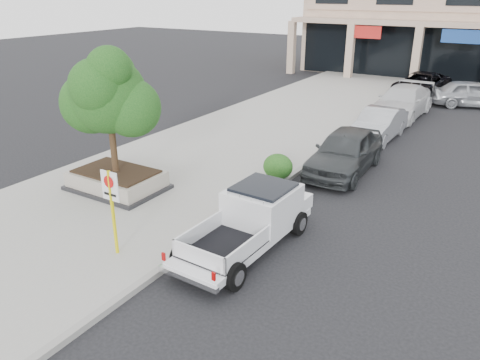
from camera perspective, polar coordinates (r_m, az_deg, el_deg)
name	(u,v)px	position (r m, az deg, el deg)	size (l,w,h in m)	color
ground	(250,258)	(12.49, 1.21, -9.50)	(120.00, 120.00, 0.00)	black
sidewalk	(210,156)	(19.76, -3.68, 2.99)	(8.00, 52.00, 0.15)	gray
curb	(295,174)	(17.89, 6.73, 0.79)	(0.20, 52.00, 0.15)	gray
planter	(117,180)	(16.65, -14.77, 0.00)	(3.20, 2.20, 0.68)	black
planter_tree	(114,95)	(15.82, -15.06, 9.98)	(2.90, 2.55, 4.00)	#322313
no_parking_sign	(112,201)	(12.18, -15.38, -2.52)	(0.55, 0.09, 2.30)	yellow
hedge	(278,167)	(16.98, 4.65, 1.64)	(1.10, 0.99, 0.94)	#154614
pickup_truck	(245,223)	(12.50, 0.61, -5.32)	(1.85, 4.99, 1.57)	white
curb_car_a	(345,151)	(18.33, 12.69, 3.43)	(1.96, 4.88, 1.66)	#303335
curb_car_b	(379,125)	(22.86, 16.54, 6.48)	(1.53, 4.39, 1.45)	#A3A5AB
curb_car_c	(402,102)	(27.54, 19.12, 8.98)	(2.32, 5.70, 1.65)	silver
curb_car_d	(421,85)	(33.50, 21.18, 10.79)	(2.56, 5.54, 1.54)	black
lot_car_a	(472,94)	(31.58, 26.47, 9.40)	(1.87, 4.66, 1.59)	#9EA1A6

